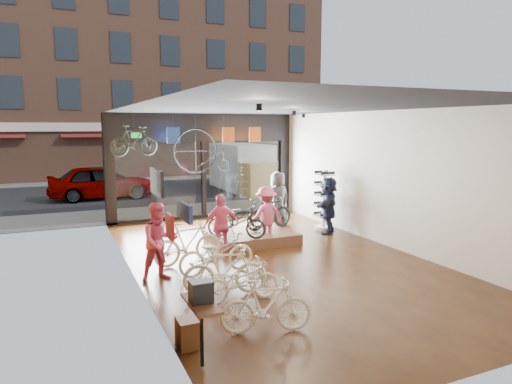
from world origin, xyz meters
TOP-DOWN VIEW (x-y plane):
  - ground_plane at (0.00, 0.00)m, footprint 7.00×12.00m
  - ceiling at (0.00, 0.00)m, footprint 7.00×12.00m
  - wall_left at (-3.52, 0.00)m, footprint 0.04×12.00m
  - wall_right at (3.52, 0.00)m, footprint 0.04×12.00m
  - wall_back at (0.00, -6.02)m, footprint 7.00×0.04m
  - storefront at (0.00, 6.00)m, footprint 7.00×0.26m
  - exit_sign at (-2.40, 5.88)m, footprint 0.35×0.06m
  - street_road at (0.00, 15.00)m, footprint 30.00×18.00m
  - sidewalk_near at (0.00, 7.20)m, footprint 30.00×2.40m
  - sidewalk_far at (0.00, 19.00)m, footprint 30.00×2.00m
  - opposite_building at (0.00, 21.50)m, footprint 26.00×5.00m
  - street_car at (-3.08, 12.00)m, footprint 4.67×1.88m
  - box_truck at (3.91, 11.00)m, footprint 2.05×6.16m
  - floor_bike_1 at (-1.97, -3.67)m, footprint 1.58×0.83m
  - floor_bike_2 at (-1.84, -2.25)m, footprint 1.57×0.60m
  - floor_bike_3 at (-2.00, -1.78)m, footprint 1.76×0.91m
  - floor_bike_4 at (-1.73, -0.47)m, footprint 1.88×0.79m
  - floor_bike_5 at (-2.13, 0.51)m, footprint 1.83×0.77m
  - display_platform at (0.15, 1.84)m, footprint 2.40×1.80m
  - display_bike_left at (-0.51, 1.39)m, footprint 1.68×1.41m
  - display_bike_mid at (0.78, 1.97)m, footprint 1.73×0.84m
  - display_bike_right at (0.02, 2.33)m, footprint 1.64×0.66m
  - customer_1 at (-3.00, -0.37)m, footprint 0.92×0.76m
  - customer_2 at (-1.14, 0.84)m, footprint 0.96×0.40m
  - customer_3 at (0.47, 1.54)m, footprint 1.12×0.71m
  - customer_4 at (1.85, 3.55)m, footprint 0.97×0.69m
  - customer_5 at (2.82, 1.92)m, footprint 1.48×1.61m
  - sunglasses_rack at (2.95, 2.41)m, footprint 0.61×0.52m
  - wall_merch at (-3.38, -3.50)m, footprint 0.40×2.40m
  - penny_farthing at (-0.41, 4.49)m, footprint 1.85×0.06m
  - hung_bike at (-2.75, 4.20)m, footprint 1.64×0.91m
  - jersey_left at (-1.28, 5.20)m, footprint 0.45×0.03m
  - jersey_mid at (0.70, 5.20)m, footprint 0.45×0.03m
  - jersey_right at (1.72, 5.20)m, footprint 0.45×0.03m

SIDE VIEW (x-z plane):
  - ground_plane at x=0.00m, z-range -0.04..0.00m
  - street_road at x=0.00m, z-range -0.02..0.00m
  - sidewalk_near at x=0.00m, z-range 0.00..0.12m
  - sidewalk_far at x=0.00m, z-range 0.00..0.12m
  - display_platform at x=0.15m, z-range 0.00..0.30m
  - floor_bike_2 at x=-1.84m, z-range 0.00..0.81m
  - floor_bike_1 at x=-1.97m, z-range 0.00..0.92m
  - floor_bike_4 at x=-1.73m, z-range 0.00..0.96m
  - floor_bike_3 at x=-2.00m, z-range 0.00..1.02m
  - floor_bike_5 at x=-2.13m, z-range 0.00..1.07m
  - display_bike_right at x=0.02m, z-range 0.30..1.15m
  - display_bike_left at x=-0.51m, z-range 0.30..1.16m
  - street_car at x=-3.08m, z-range 0.00..1.59m
  - display_bike_mid at x=0.78m, z-range 0.30..1.30m
  - customer_2 at x=-1.14m, z-range 0.00..1.64m
  - customer_3 at x=0.47m, z-range 0.00..1.65m
  - customer_1 at x=-3.00m, z-range 0.00..1.73m
  - customer_5 at x=2.82m, z-range 0.00..1.80m
  - customer_4 at x=1.85m, z-range 0.00..1.85m
  - sunglasses_rack at x=2.95m, z-range 0.00..1.95m
  - box_truck at x=3.91m, z-range 0.00..2.43m
  - wall_merch at x=-3.38m, z-range 0.00..2.60m
  - wall_left at x=-3.52m, z-range 0.00..3.80m
  - wall_right at x=3.52m, z-range 0.00..3.80m
  - wall_back at x=0.00m, z-range 0.00..3.80m
  - storefront at x=0.00m, z-range 0.00..3.80m
  - penny_farthing at x=-0.41m, z-range 1.76..3.24m
  - hung_bike at x=-2.75m, z-range 2.45..3.40m
  - exit_sign at x=-2.40m, z-range 2.96..3.14m
  - jersey_left at x=-1.28m, z-range 2.77..3.32m
  - jersey_mid at x=0.70m, z-range 2.77..3.32m
  - jersey_right at x=1.72m, z-range 2.77..3.32m
  - ceiling at x=0.00m, z-range 3.80..3.84m
  - opposite_building at x=0.00m, z-range 0.00..14.00m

